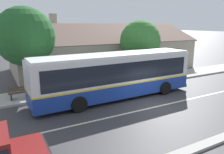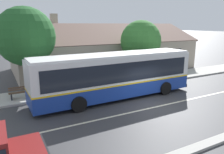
# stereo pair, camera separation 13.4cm
# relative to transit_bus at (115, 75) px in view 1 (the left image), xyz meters

# --- Properties ---
(ground_plane) EXTENTS (300.00, 300.00, 0.00)m
(ground_plane) POSITION_rel_transit_bus_xyz_m (1.52, -2.90, -1.75)
(ground_plane) COLOR #38383A
(sidewalk_far) EXTENTS (60.00, 3.00, 0.15)m
(sidewalk_far) POSITION_rel_transit_bus_xyz_m (1.52, 3.10, -1.67)
(sidewalk_far) COLOR #ADAAA3
(sidewalk_far) RESTS_ON ground
(curb_near) EXTENTS (60.00, 0.50, 0.12)m
(curb_near) POSITION_rel_transit_bus_xyz_m (1.52, -7.65, -1.69)
(curb_near) COLOR #ADAAA3
(curb_near) RESTS_ON ground
(lane_divider_stripe) EXTENTS (60.00, 0.16, 0.01)m
(lane_divider_stripe) POSITION_rel_transit_bus_xyz_m (1.52, -2.90, -1.75)
(lane_divider_stripe) COLOR beige
(lane_divider_stripe) RESTS_ON ground
(community_building) EXTENTS (20.97, 10.01, 6.41)m
(community_building) POSITION_rel_transit_bus_xyz_m (4.26, 10.44, 0.05)
(community_building) COLOR tan
(community_building) RESTS_ON ground
(transit_bus) EXTENTS (12.13, 2.90, 3.26)m
(transit_bus) POSITION_rel_transit_bus_xyz_m (0.00, 0.00, 0.00)
(transit_bus) COLOR navy
(transit_bus) RESTS_ON ground
(bench_by_building) EXTENTS (1.77, 0.51, 0.94)m
(bench_by_building) POSITION_rel_transit_bus_xyz_m (-6.08, 2.63, -1.18)
(bench_by_building) COLOR brown
(bench_by_building) RESTS_ON sidewalk_far
(bench_down_street) EXTENTS (1.82, 0.51, 0.94)m
(bench_down_street) POSITION_rel_transit_bus_xyz_m (-1.27, 2.47, -1.17)
(bench_down_street) COLOR brown
(bench_down_street) RESTS_ON sidewalk_far
(street_tree_primary) EXTENTS (3.96, 3.96, 5.69)m
(street_tree_primary) POSITION_rel_transit_bus_xyz_m (5.24, 4.27, 1.95)
(street_tree_primary) COLOR #4C3828
(street_tree_primary) RESTS_ON ground
(street_tree_secondary) EXTENTS (4.45, 4.45, 6.60)m
(street_tree_secondary) POSITION_rel_transit_bus_xyz_m (-5.19, 4.36, 2.50)
(street_tree_secondary) COLOR #4C3828
(street_tree_secondary) RESTS_ON ground
(bus_stop_sign) EXTENTS (0.36, 0.07, 2.40)m
(bus_stop_sign) POSITION_rel_transit_bus_xyz_m (6.05, 2.09, -0.11)
(bus_stop_sign) COLOR gray
(bus_stop_sign) RESTS_ON sidewalk_far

